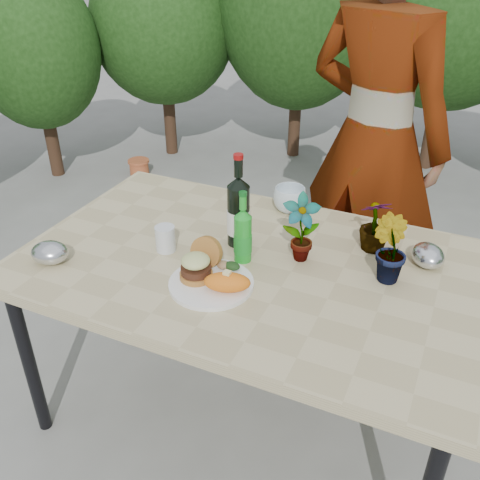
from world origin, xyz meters
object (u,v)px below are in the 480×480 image
at_px(patio_table, 249,275).
at_px(wine_bottle, 238,212).
at_px(person, 375,141).
at_px(dinner_plate, 211,284).

height_order(patio_table, wine_bottle, wine_bottle).
bearing_deg(person, wine_bottle, 85.71).
distance_m(dinner_plate, wine_bottle, 0.31).
bearing_deg(wine_bottle, person, 49.71).
distance_m(dinner_plate, person, 1.08).
relative_size(wine_bottle, person, 0.19).
xyz_separation_m(dinner_plate, wine_bottle, (-0.03, 0.28, 0.12)).
bearing_deg(wine_bottle, patio_table, -65.08).
bearing_deg(wine_bottle, dinner_plate, -100.83).
relative_size(dinner_plate, person, 0.15).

